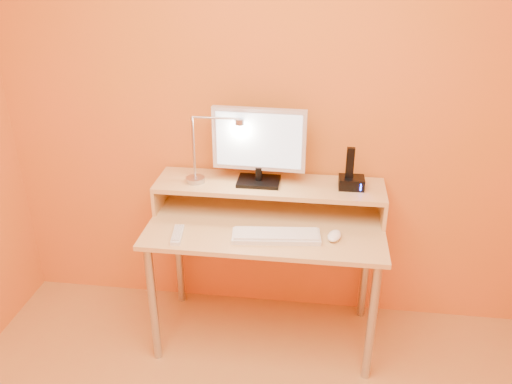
# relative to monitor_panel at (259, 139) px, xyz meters

# --- Properties ---
(wall_back) EXTENTS (3.00, 0.04, 2.50)m
(wall_back) POSITION_rel_monitor_panel_xyz_m (0.06, 0.16, 0.13)
(wall_back) COLOR orange
(wall_back) RESTS_ON floor
(desk_leg_fl) EXTENTS (0.04, 0.04, 0.69)m
(desk_leg_fl) POSITION_rel_monitor_panel_xyz_m (-0.49, -0.41, -0.77)
(desk_leg_fl) COLOR #ABACB5
(desk_leg_fl) RESTS_ON floor
(desk_leg_fr) EXTENTS (0.04, 0.04, 0.69)m
(desk_leg_fr) POSITION_rel_monitor_panel_xyz_m (0.61, -0.41, -0.77)
(desk_leg_fr) COLOR #ABACB5
(desk_leg_fr) RESTS_ON floor
(desk_leg_bl) EXTENTS (0.04, 0.04, 0.69)m
(desk_leg_bl) POSITION_rel_monitor_panel_xyz_m (-0.49, 0.09, -0.77)
(desk_leg_bl) COLOR #ABACB5
(desk_leg_bl) RESTS_ON floor
(desk_leg_br) EXTENTS (0.04, 0.04, 0.69)m
(desk_leg_br) POSITION_rel_monitor_panel_xyz_m (0.61, 0.09, -0.77)
(desk_leg_br) COLOR #ABACB5
(desk_leg_br) RESTS_ON floor
(desk_lower) EXTENTS (1.20, 0.60, 0.02)m
(desk_lower) POSITION_rel_monitor_panel_xyz_m (0.06, -0.16, -0.41)
(desk_lower) COLOR tan
(desk_lower) RESTS_ON floor
(shelf_riser_left) EXTENTS (0.02, 0.30, 0.14)m
(shelf_riser_left) POSITION_rel_monitor_panel_xyz_m (-0.53, -0.01, -0.33)
(shelf_riser_left) COLOR tan
(shelf_riser_left) RESTS_ON desk_lower
(shelf_riser_right) EXTENTS (0.02, 0.30, 0.14)m
(shelf_riser_right) POSITION_rel_monitor_panel_xyz_m (0.65, -0.01, -0.33)
(shelf_riser_right) COLOR tan
(shelf_riser_right) RESTS_ON desk_lower
(desk_shelf) EXTENTS (1.20, 0.30, 0.02)m
(desk_shelf) POSITION_rel_monitor_panel_xyz_m (0.06, -0.01, -0.25)
(desk_shelf) COLOR tan
(desk_shelf) RESTS_ON desk_lower
(monitor_foot) EXTENTS (0.22, 0.16, 0.02)m
(monitor_foot) POSITION_rel_monitor_panel_xyz_m (-0.00, -0.01, -0.23)
(monitor_foot) COLOR black
(monitor_foot) RESTS_ON desk_shelf
(monitor_neck) EXTENTS (0.04, 0.04, 0.07)m
(monitor_neck) POSITION_rel_monitor_panel_xyz_m (0.00, -0.01, -0.19)
(monitor_neck) COLOR black
(monitor_neck) RESTS_ON monitor_foot
(monitor_panel) EXTENTS (0.48, 0.05, 0.33)m
(monitor_panel) POSITION_rel_monitor_panel_xyz_m (0.00, 0.00, 0.00)
(monitor_panel) COLOR silver
(monitor_panel) RESTS_ON monitor_neck
(monitor_back) EXTENTS (0.43, 0.03, 0.28)m
(monitor_back) POSITION_rel_monitor_panel_xyz_m (0.00, 0.02, 0.00)
(monitor_back) COLOR black
(monitor_back) RESTS_ON monitor_panel
(monitor_screen) EXTENTS (0.44, 0.02, 0.28)m
(monitor_screen) POSITION_rel_monitor_panel_xyz_m (0.00, -0.02, 0.00)
(monitor_screen) COLOR #C2E0FC
(monitor_screen) RESTS_ON monitor_panel
(lamp_base) EXTENTS (0.10, 0.10, 0.02)m
(lamp_base) POSITION_rel_monitor_panel_xyz_m (-0.33, -0.04, -0.23)
(lamp_base) COLOR #ABACB5
(lamp_base) RESTS_ON desk_shelf
(lamp_post) EXTENTS (0.01, 0.01, 0.33)m
(lamp_post) POSITION_rel_monitor_panel_xyz_m (-0.33, -0.04, -0.05)
(lamp_post) COLOR #ABACB5
(lamp_post) RESTS_ON lamp_base
(lamp_arm) EXTENTS (0.24, 0.01, 0.01)m
(lamp_arm) POSITION_rel_monitor_panel_xyz_m (-0.21, -0.04, 0.12)
(lamp_arm) COLOR #ABACB5
(lamp_arm) RESTS_ON lamp_post
(lamp_head) EXTENTS (0.04, 0.04, 0.03)m
(lamp_head) POSITION_rel_monitor_panel_xyz_m (-0.09, -0.04, 0.10)
(lamp_head) COLOR #ABACB5
(lamp_head) RESTS_ON lamp_arm
(lamp_bulb) EXTENTS (0.03, 0.03, 0.00)m
(lamp_bulb) POSITION_rel_monitor_panel_xyz_m (-0.09, -0.04, 0.09)
(lamp_bulb) COLOR #FFEAC6
(lamp_bulb) RESTS_ON lamp_head
(phone_dock) EXTENTS (0.13, 0.10, 0.06)m
(phone_dock) POSITION_rel_monitor_panel_xyz_m (0.48, -0.01, -0.21)
(phone_dock) COLOR black
(phone_dock) RESTS_ON desk_shelf
(phone_handset) EXTENTS (0.04, 0.03, 0.16)m
(phone_handset) POSITION_rel_monitor_panel_xyz_m (0.46, -0.01, -0.10)
(phone_handset) COLOR black
(phone_handset) RESTS_ON phone_dock
(phone_led) EXTENTS (0.01, 0.00, 0.04)m
(phone_led) POSITION_rel_monitor_panel_xyz_m (0.52, -0.06, -0.21)
(phone_led) COLOR #1638F8
(phone_led) RESTS_ON phone_dock
(keyboard) EXTENTS (0.44, 0.18, 0.02)m
(keyboard) POSITION_rel_monitor_panel_xyz_m (0.12, -0.29, -0.39)
(keyboard) COLOR silver
(keyboard) RESTS_ON desk_lower
(mouse) EXTENTS (0.09, 0.12, 0.04)m
(mouse) POSITION_rel_monitor_panel_xyz_m (0.40, -0.26, -0.38)
(mouse) COLOR white
(mouse) RESTS_ON desk_lower
(remote_control) EXTENTS (0.07, 0.18, 0.02)m
(remote_control) POSITION_rel_monitor_panel_xyz_m (-0.36, -0.34, -0.39)
(remote_control) COLOR silver
(remote_control) RESTS_ON desk_lower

